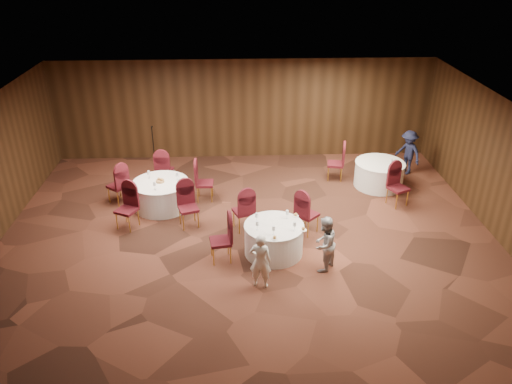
{
  "coord_description": "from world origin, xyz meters",
  "views": [
    {
      "loc": [
        -0.27,
        -10.36,
        6.54
      ],
      "look_at": [
        0.2,
        0.2,
        1.1
      ],
      "focal_mm": 35.0,
      "sensor_mm": 36.0,
      "label": 1
    }
  ],
  "objects_px": {
    "table_main": "(274,239)",
    "mic_stand": "(155,162)",
    "woman_a": "(260,261)",
    "table_left": "(161,194)",
    "woman_b": "(324,244)",
    "table_right": "(379,174)",
    "man_c": "(408,152)"
  },
  "relations": [
    {
      "from": "table_main",
      "to": "mic_stand",
      "type": "relative_size",
      "value": 0.86
    },
    {
      "from": "table_left",
      "to": "mic_stand",
      "type": "xyz_separation_m",
      "value": [
        -0.43,
        1.99,
        0.08
      ]
    },
    {
      "from": "woman_a",
      "to": "man_c",
      "type": "height_order",
      "value": "man_c"
    },
    {
      "from": "woman_b",
      "to": "man_c",
      "type": "bearing_deg",
      "value": -178.3
    },
    {
      "from": "table_main",
      "to": "mic_stand",
      "type": "xyz_separation_m",
      "value": [
        -3.27,
        4.32,
        0.08
      ]
    },
    {
      "from": "table_right",
      "to": "woman_a",
      "type": "height_order",
      "value": "woman_a"
    },
    {
      "from": "man_c",
      "to": "table_right",
      "type": "bearing_deg",
      "value": -83.55
    },
    {
      "from": "table_main",
      "to": "woman_b",
      "type": "distance_m",
      "value": 1.26
    },
    {
      "from": "man_c",
      "to": "mic_stand",
      "type": "bearing_deg",
      "value": -122.26
    },
    {
      "from": "table_left",
      "to": "woman_b",
      "type": "bearing_deg",
      "value": -37.84
    },
    {
      "from": "table_main",
      "to": "woman_a",
      "type": "relative_size",
      "value": 1.08
    },
    {
      "from": "table_left",
      "to": "mic_stand",
      "type": "distance_m",
      "value": 2.04
    },
    {
      "from": "table_left",
      "to": "woman_a",
      "type": "xyz_separation_m",
      "value": [
        2.47,
        -3.55,
        0.25
      ]
    },
    {
      "from": "table_right",
      "to": "man_c",
      "type": "xyz_separation_m",
      "value": [
        1.08,
        0.84,
        0.31
      ]
    },
    {
      "from": "table_main",
      "to": "table_right",
      "type": "distance_m",
      "value": 4.71
    },
    {
      "from": "table_left",
      "to": "man_c",
      "type": "height_order",
      "value": "man_c"
    },
    {
      "from": "table_right",
      "to": "table_left",
      "type": "bearing_deg",
      "value": -170.73
    },
    {
      "from": "table_main",
      "to": "table_left",
      "type": "distance_m",
      "value": 3.68
    },
    {
      "from": "table_main",
      "to": "table_right",
      "type": "bearing_deg",
      "value": 45.18
    },
    {
      "from": "woman_a",
      "to": "table_right",
      "type": "bearing_deg",
      "value": -115.8
    },
    {
      "from": "mic_stand",
      "to": "woman_a",
      "type": "relative_size",
      "value": 1.26
    },
    {
      "from": "woman_a",
      "to": "woman_b",
      "type": "height_order",
      "value": "woman_b"
    },
    {
      "from": "table_right",
      "to": "mic_stand",
      "type": "xyz_separation_m",
      "value": [
        -6.59,
        0.98,
        0.08
      ]
    },
    {
      "from": "table_main",
      "to": "mic_stand",
      "type": "bearing_deg",
      "value": 127.11
    },
    {
      "from": "table_right",
      "to": "woman_b",
      "type": "relative_size",
      "value": 1.11
    },
    {
      "from": "table_main",
      "to": "table_right",
      "type": "xyz_separation_m",
      "value": [
        3.32,
        3.34,
        0.0
      ]
    },
    {
      "from": "table_left",
      "to": "woman_a",
      "type": "height_order",
      "value": "woman_a"
    },
    {
      "from": "table_left",
      "to": "woman_b",
      "type": "distance_m",
      "value": 4.91
    },
    {
      "from": "table_right",
      "to": "woman_a",
      "type": "xyz_separation_m",
      "value": [
        -3.69,
        -4.55,
        0.25
      ]
    },
    {
      "from": "mic_stand",
      "to": "woman_b",
      "type": "bearing_deg",
      "value": -49.26
    },
    {
      "from": "table_main",
      "to": "table_left",
      "type": "bearing_deg",
      "value": 140.57
    },
    {
      "from": "mic_stand",
      "to": "table_main",
      "type": "bearing_deg",
      "value": -52.89
    }
  ]
}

